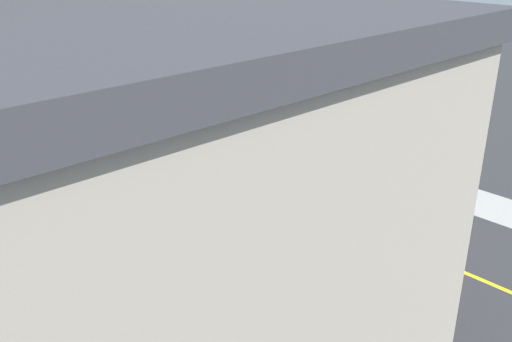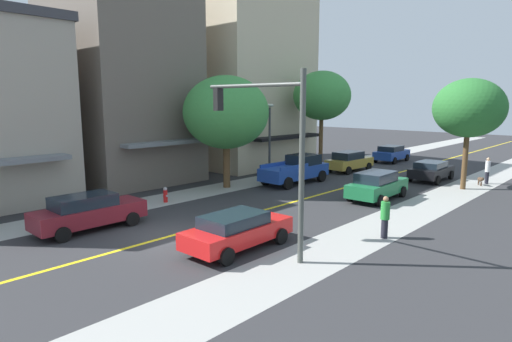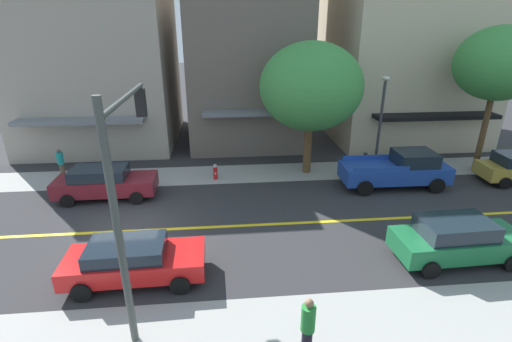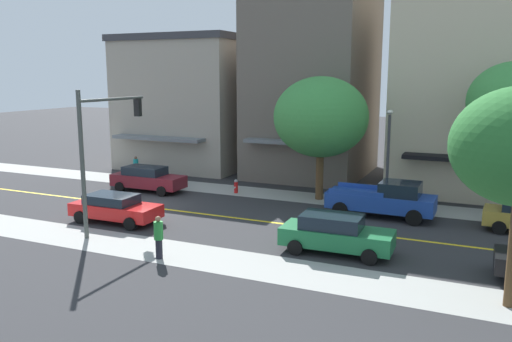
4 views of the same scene
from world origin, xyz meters
TOP-DOWN VIEW (x-y plane):
  - ground_plane at (0.00, 0.00)m, footprint 140.00×140.00m
  - sidewalk_left at (-5.90, 0.00)m, footprint 2.74×126.00m
  - sidewalk_right at (5.90, 0.00)m, footprint 2.74×126.00m
  - road_centerline_stripe at (0.00, 0.00)m, footprint 0.20×126.00m
  - pale_office_building at (-13.63, -4.32)m, footprint 11.15×10.03m
  - tan_rowhouse at (-13.63, 5.79)m, footprint 10.95×8.14m
  - brick_apartment_block at (-13.63, 17.20)m, footprint 12.48×10.50m
  - street_tree_left_near at (-5.82, 8.77)m, footprint 5.54×5.54m
  - fire_hydrant at (-5.25, 3.49)m, footprint 0.44×0.24m
  - parking_meter at (-5.10, 11.95)m, footprint 0.12×0.18m
  - traffic_light_mast at (4.49, 1.35)m, footprint 4.69×0.32m
  - street_lamp at (-5.57, 12.78)m, footprint 0.70×0.36m
  - red_sedan_right_curb at (3.19, 0.84)m, footprint 2.11×4.63m
  - green_sedan_right_curb at (3.14, 12.28)m, footprint 2.13×4.68m
  - maroon_sedan_left_curb at (-3.39, -1.90)m, footprint 1.96×4.80m
  - blue_pickup_truck at (-3.35, 13.06)m, footprint 2.26×5.55m
  - pedestrian_teal_shirt at (-6.53, -5.15)m, footprint 0.36×0.36m
  - pedestrian_green_shirt at (6.75, 5.95)m, footprint 0.37×0.37m

SIDE VIEW (x-z plane):
  - ground_plane at x=0.00m, z-range 0.00..0.00m
  - road_centerline_stripe at x=0.00m, z-range 0.00..0.00m
  - sidewalk_left at x=-5.90m, z-range 0.00..0.01m
  - sidewalk_right at x=5.90m, z-range 0.00..0.01m
  - fire_hydrant at x=-5.25m, z-range 0.00..0.87m
  - red_sedan_right_curb at x=3.19m, z-range 0.05..1.47m
  - maroon_sedan_left_curb at x=-3.39m, z-range 0.03..1.63m
  - pedestrian_teal_shirt at x=-6.53m, z-range 0.04..1.65m
  - green_sedan_right_curb at x=3.14m, z-range 0.03..1.66m
  - parking_meter at x=-5.10m, z-range 0.21..1.53m
  - pedestrian_green_shirt at x=6.75m, z-range 0.05..1.83m
  - blue_pickup_truck at x=-3.35m, z-range -0.01..1.92m
  - street_lamp at x=-5.57m, z-range 0.72..6.19m
  - traffic_light_mast at x=4.49m, z-range 1.07..7.79m
  - street_tree_left_near at x=-5.82m, z-range 1.27..8.56m
  - pale_office_building at x=-13.63m, z-range 0.01..10.35m
  - tan_rowhouse at x=-13.63m, z-range 0.01..14.42m
  - brick_apartment_block at x=-13.63m, z-range 0.01..15.51m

